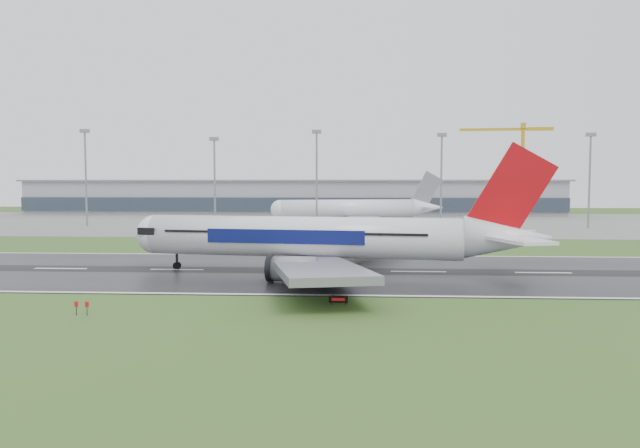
{
  "coord_description": "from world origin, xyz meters",
  "views": [
    {
      "loc": [
        30.02,
        -100.34,
        14.62
      ],
      "look_at": [
        23.21,
        12.0,
        7.0
      ],
      "focal_mm": 34.59,
      "sensor_mm": 36.0,
      "label": 1
    }
  ],
  "objects": [
    {
      "name": "floodmast_3",
      "position": [
        16.78,
        100.0,
        15.2
      ],
      "size": [
        0.64,
        0.64,
        30.41
      ],
      "primitive_type": "cylinder",
      "color": "gray",
      "rests_on": "ground"
    },
    {
      "name": "main_airliner",
      "position": [
        25.9,
        -2.97,
        9.9
      ],
      "size": [
        74.44,
        71.75,
        19.6
      ],
      "primitive_type": null,
      "rotation": [
        0.0,
        0.0,
        -0.14
      ],
      "color": "white",
      "rests_on": "runway"
    },
    {
      "name": "parked_airliner",
      "position": [
        29.12,
        110.01,
        8.97
      ],
      "size": [
        72.35,
        69.27,
        17.79
      ],
      "primitive_type": null,
      "rotation": [
        0.0,
        0.0,
        0.24
      ],
      "color": "white",
      "rests_on": "apron"
    },
    {
      "name": "runway_sign",
      "position": [
        27.78,
        -27.14,
        0.52
      ],
      "size": [
        2.25,
        1.02,
        1.04
      ],
      "primitive_type": null,
      "rotation": [
        0.0,
        0.0,
        -0.34
      ],
      "color": "black",
      "rests_on": "ground"
    },
    {
      "name": "ground",
      "position": [
        0.0,
        0.0,
        0.0
      ],
      "size": [
        520.0,
        520.0,
        0.0
      ],
      "primitive_type": "plane",
      "color": "#2F511D",
      "rests_on": "ground"
    },
    {
      "name": "runway",
      "position": [
        0.0,
        0.0,
        0.05
      ],
      "size": [
        400.0,
        45.0,
        0.1
      ],
      "primitive_type": "cube",
      "color": "black",
      "rests_on": "ground"
    },
    {
      "name": "floodmast_1",
      "position": [
        -60.28,
        100.0,
        15.5
      ],
      "size": [
        0.64,
        0.64,
        31.01
      ],
      "primitive_type": "cylinder",
      "color": "gray",
      "rests_on": "ground"
    },
    {
      "name": "apron",
      "position": [
        0.0,
        125.0,
        0.04
      ],
      "size": [
        400.0,
        130.0,
        0.08
      ],
      "primitive_type": "cube",
      "color": "slate",
      "rests_on": "ground"
    },
    {
      "name": "tower_crane",
      "position": [
        108.7,
        200.0,
        21.47
      ],
      "size": [
        43.42,
        6.11,
        42.94
      ],
      "primitive_type": null,
      "rotation": [
        0.0,
        0.0,
        -0.09
      ],
      "color": "gold",
      "rests_on": "ground"
    },
    {
      "name": "floodmast_5",
      "position": [
        103.51,
        100.0,
        14.53
      ],
      "size": [
        0.64,
        0.64,
        29.06
      ],
      "primitive_type": "cylinder",
      "color": "gray",
      "rests_on": "ground"
    },
    {
      "name": "floodmast_4",
      "position": [
        56.95,
        100.0,
        14.6
      ],
      "size": [
        0.64,
        0.64,
        29.2
      ],
      "primitive_type": "cylinder",
      "color": "gray",
      "rests_on": "ground"
    },
    {
      "name": "terminal",
      "position": [
        0.0,
        185.0,
        7.5
      ],
      "size": [
        240.0,
        36.0,
        15.0
      ],
      "primitive_type": "cube",
      "color": "gray",
      "rests_on": "ground"
    },
    {
      "name": "floodmast_2",
      "position": [
        -16.84,
        100.0,
        14.12
      ],
      "size": [
        0.64,
        0.64,
        28.23
      ],
      "primitive_type": "cylinder",
      "color": "gray",
      "rests_on": "ground"
    }
  ]
}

